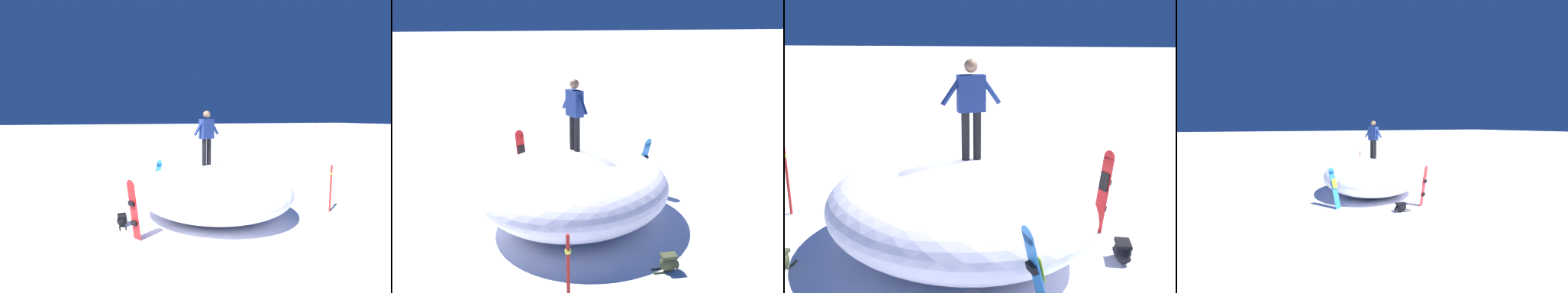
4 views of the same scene
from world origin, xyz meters
The scene contains 8 objects.
ground centered at (0.00, 0.00, 0.00)m, with size 240.00×240.00×0.00m, color white.
snow_mound centered at (-0.06, -0.33, 0.84)m, with size 4.92×4.38×1.67m, color white.
snowboarder_standing centered at (-0.30, -0.32, 2.65)m, with size 0.98×0.48×1.69m.
snowboard_primary_upright centered at (-2.67, -1.48, 0.84)m, with size 0.35×0.36×1.62m.
snowboard_secondary_upright centered at (-1.54, 1.81, 0.80)m, with size 0.49×0.45×1.55m.
backpack_near centered at (2.62, 1.04, 0.18)m, with size 0.26×0.53×0.35m.
backpack_far centered at (-2.92, -0.33, 0.17)m, with size 0.31×0.66×0.34m.
trail_marker_pole centered at (3.82, -1.11, 0.84)m, with size 0.10×0.10×1.59m.
Camera 1 is at (-3.18, -8.54, 3.17)m, focal length 25.77 mm.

